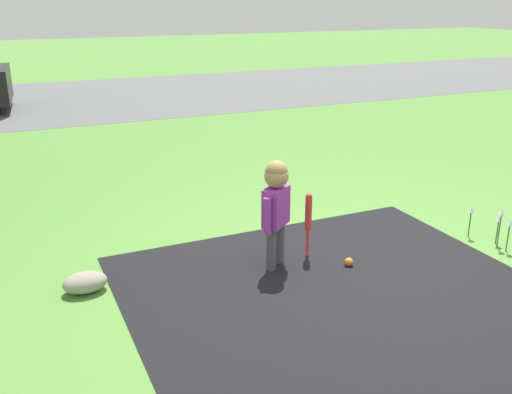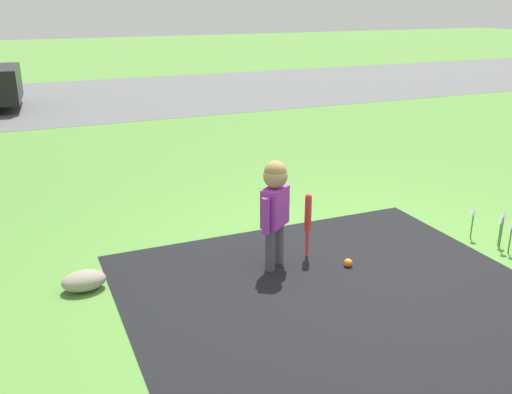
% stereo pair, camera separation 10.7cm
% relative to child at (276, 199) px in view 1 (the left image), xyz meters
% --- Properties ---
extents(ground_plane, '(60.00, 60.00, 0.00)m').
position_rel_child_xyz_m(ground_plane, '(0.72, -0.22, -0.61)').
color(ground_plane, '#518438').
extents(street_strip, '(40.00, 6.00, 0.01)m').
position_rel_child_xyz_m(street_strip, '(0.72, 9.43, -0.61)').
color(street_strip, '#59595B').
rests_on(street_strip, ground).
extents(child, '(0.32, 0.27, 0.94)m').
position_rel_child_xyz_m(child, '(0.00, 0.00, 0.00)').
color(child, '#4C4751').
rests_on(child, ground).
extents(baseball_bat, '(0.06, 0.06, 0.59)m').
position_rel_child_xyz_m(baseball_bat, '(0.34, 0.06, -0.22)').
color(baseball_bat, red).
rests_on(baseball_bat, ground).
extents(sports_ball, '(0.08, 0.08, 0.08)m').
position_rel_child_xyz_m(sports_ball, '(0.58, -0.25, -0.57)').
color(sports_ball, orange).
rests_on(sports_ball, ground).
extents(flower_bed, '(0.52, 0.46, 0.38)m').
position_rel_child_xyz_m(flower_bed, '(2.17, -0.48, -0.34)').
color(flower_bed, '#38702D').
rests_on(flower_bed, ground).
extents(edging_rock, '(0.34, 0.24, 0.16)m').
position_rel_child_xyz_m(edging_rock, '(-1.55, 0.22, -0.53)').
color(edging_rock, gray).
rests_on(edging_rock, ground).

